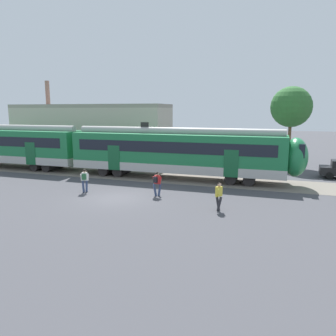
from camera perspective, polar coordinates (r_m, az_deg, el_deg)
The scene contains 9 objects.
ground_plane at distance 22.08m, azimuth -8.80°, elevation -5.15°, with size 160.00×160.00×0.00m, color #424247.
track_bed at distance 32.95m, azimuth -17.44°, elevation -0.46°, with size 80.00×4.40×0.01m, color slate.
commuter_train at distance 31.24m, azimuth -13.96°, elevation 3.33°, with size 38.05×3.07×4.73m.
pedestrian_white at distance 23.75m, azimuth -14.33°, elevation -1.82°, with size 0.52×0.71×1.67m.
pedestrian_red at distance 22.03m, azimuth -1.93°, elevation -2.42°, with size 0.63×0.59×1.67m.
pedestrian_yellow at distance 19.11m, azimuth 8.84°, elevation -4.56°, with size 0.52×0.66×1.67m.
background_building at distance 39.57m, azimuth -13.43°, elevation 6.09°, with size 18.71×5.00×9.20m.
street_tree_right at distance 36.15m, azimuth 20.67°, elevation 9.90°, with size 4.12×4.12×8.14m.
street_tree_left at distance 40.45m, azimuth -6.17°, elevation 8.49°, with size 3.04×3.04×6.25m.
Camera 1 is at (9.84, -18.91, 5.73)m, focal length 35.00 mm.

